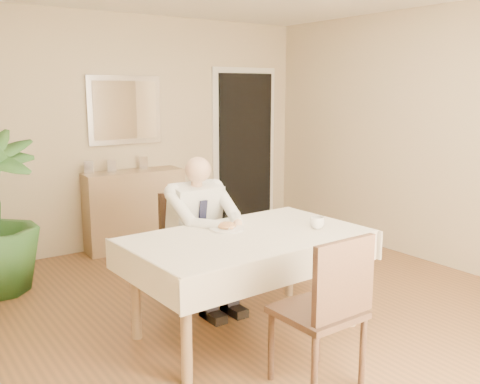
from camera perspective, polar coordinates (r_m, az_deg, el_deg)
room at (r=4.07m, az=2.83°, el=4.07°), size 5.00×5.02×2.60m
doorway at (r=6.99m, az=0.51°, el=4.52°), size 0.96×0.07×2.10m
mirror at (r=6.15m, az=-12.17°, el=8.53°), size 0.86×0.04×0.76m
dining_table at (r=3.89m, az=0.78°, el=-5.74°), size 1.75×1.08×0.75m
chair_far at (r=4.65m, az=-5.60°, el=-4.91°), size 0.47×0.47×0.92m
chair_near at (r=3.23m, az=9.37°, el=-11.74°), size 0.47×0.47×0.97m
seated_man at (r=4.37m, az=-3.77°, el=-3.60°), size 0.48×0.72×1.24m
plate at (r=4.00m, az=-1.42°, el=-3.92°), size 0.26×0.26×0.02m
food at (r=3.99m, az=-1.42°, el=-3.61°), size 0.14×0.14×0.06m
knife at (r=3.97m, az=-0.46°, el=-3.78°), size 0.01×0.13×0.01m
fork at (r=3.92m, az=-1.42°, el=-3.95°), size 0.01×0.13×0.01m
coffee_mug at (r=4.06m, az=8.23°, el=-3.28°), size 0.13×0.13×0.09m
sideboard at (r=6.16m, az=-11.21°, el=-1.85°), size 1.12×0.44×0.88m
photo_frame_left at (r=5.97m, az=-15.87°, el=2.54°), size 0.10×0.02×0.14m
photo_frame_center at (r=5.98m, az=-13.54°, el=2.67°), size 0.10×0.02×0.14m
photo_frame_right at (r=6.20m, az=-10.27°, el=3.09°), size 0.10×0.02×0.14m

